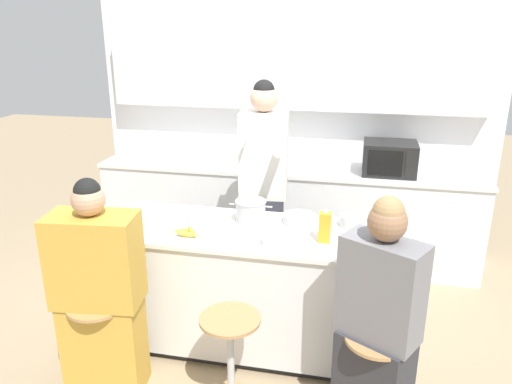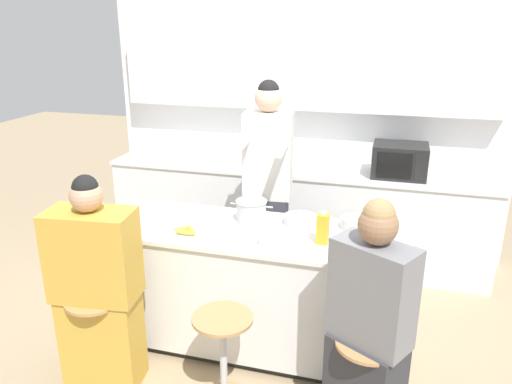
# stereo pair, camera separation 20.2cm
# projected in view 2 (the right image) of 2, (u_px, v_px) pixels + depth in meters

# --- Properties ---
(ground_plane) EXTENTS (16.00, 16.00, 0.00)m
(ground_plane) POSITION_uv_depth(u_px,v_px,m) (253.00, 342.00, 3.70)
(ground_plane) COLOR tan
(wall_back) EXTENTS (3.93, 0.22, 2.70)m
(wall_back) POSITION_uv_depth(u_px,v_px,m) (304.00, 99.00, 4.84)
(wall_back) COLOR white
(wall_back) RESTS_ON ground_plane
(back_counter) EXTENTS (3.64, 0.64, 0.94)m
(back_counter) POSITION_uv_depth(u_px,v_px,m) (295.00, 213.00, 4.91)
(back_counter) COLOR silver
(back_counter) RESTS_ON ground_plane
(kitchen_island) EXTENTS (2.10, 0.73, 0.91)m
(kitchen_island) POSITION_uv_depth(u_px,v_px,m) (253.00, 288.00, 3.55)
(kitchen_island) COLOR black
(kitchen_island) RESTS_ON ground_plane
(bar_stool_leftmost) EXTENTS (0.38, 0.38, 0.63)m
(bar_stool_leftmost) POSITION_uv_depth(u_px,v_px,m) (99.00, 338.00, 3.20)
(bar_stool_leftmost) COLOR tan
(bar_stool_leftmost) RESTS_ON ground_plane
(bar_stool_center) EXTENTS (0.38, 0.38, 0.63)m
(bar_stool_center) POSITION_uv_depth(u_px,v_px,m) (223.00, 359.00, 3.00)
(bar_stool_center) COLOR tan
(bar_stool_center) RESTS_ON ground_plane
(person_cooking) EXTENTS (0.42, 0.62, 1.85)m
(person_cooking) POSITION_uv_depth(u_px,v_px,m) (268.00, 196.00, 3.96)
(person_cooking) COLOR #383842
(person_cooking) RESTS_ON ground_plane
(person_wrapped_blanket) EXTENTS (0.55, 0.35, 1.42)m
(person_wrapped_blanket) POSITION_uv_depth(u_px,v_px,m) (97.00, 291.00, 3.11)
(person_wrapped_blanket) COLOR gold
(person_wrapped_blanket) RESTS_ON ground_plane
(person_seated_near) EXTENTS (0.48, 0.42, 1.44)m
(person_seated_near) POSITION_uv_depth(u_px,v_px,m) (369.00, 335.00, 2.69)
(person_seated_near) COLOR #333338
(person_seated_near) RESTS_ON ground_plane
(cooking_pot) EXTENTS (0.31, 0.22, 0.16)m
(cooking_pot) POSITION_uv_depth(u_px,v_px,m) (251.00, 211.00, 3.52)
(cooking_pot) COLOR #B7BABC
(cooking_pot) RESTS_ON kitchen_island
(fruit_bowl) EXTENTS (0.20, 0.20, 0.08)m
(fruit_bowl) POSITION_uv_depth(u_px,v_px,m) (355.00, 223.00, 3.42)
(fruit_bowl) COLOR #B7BABC
(fruit_bowl) RESTS_ON kitchen_island
(mixing_bowl_steel) EXTENTS (0.24, 0.24, 0.06)m
(mixing_bowl_steel) POSITION_uv_depth(u_px,v_px,m) (300.00, 220.00, 3.50)
(mixing_bowl_steel) COLOR #B7BABC
(mixing_bowl_steel) RESTS_ON kitchen_island
(coffee_cup_near) EXTENTS (0.11, 0.07, 0.08)m
(coffee_cup_near) POSITION_uv_depth(u_px,v_px,m) (193.00, 217.00, 3.52)
(coffee_cup_near) COLOR white
(coffee_cup_near) RESTS_ON kitchen_island
(coffee_cup_far) EXTENTS (0.11, 0.08, 0.09)m
(coffee_cup_far) POSITION_uv_depth(u_px,v_px,m) (265.00, 239.00, 3.15)
(coffee_cup_far) COLOR white
(coffee_cup_far) RESTS_ON kitchen_island
(banana_bunch) EXTENTS (0.18, 0.13, 0.06)m
(banana_bunch) POSITION_uv_depth(u_px,v_px,m) (186.00, 230.00, 3.33)
(banana_bunch) COLOR yellow
(banana_bunch) RESTS_ON kitchen_island
(juice_carton) EXTENTS (0.07, 0.07, 0.21)m
(juice_carton) POSITION_uv_depth(u_px,v_px,m) (323.00, 229.00, 3.17)
(juice_carton) COLOR gold
(juice_carton) RESTS_ON kitchen_island
(microwave) EXTENTS (0.47, 0.38, 0.29)m
(microwave) POSITION_uv_depth(u_px,v_px,m) (400.00, 160.00, 4.43)
(microwave) COLOR black
(microwave) RESTS_ON back_counter
(potted_plant) EXTENTS (0.19, 0.19, 0.26)m
(potted_plant) POSITION_uv_depth(u_px,v_px,m) (268.00, 151.00, 4.79)
(potted_plant) COLOR #93563D
(potted_plant) RESTS_ON back_counter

